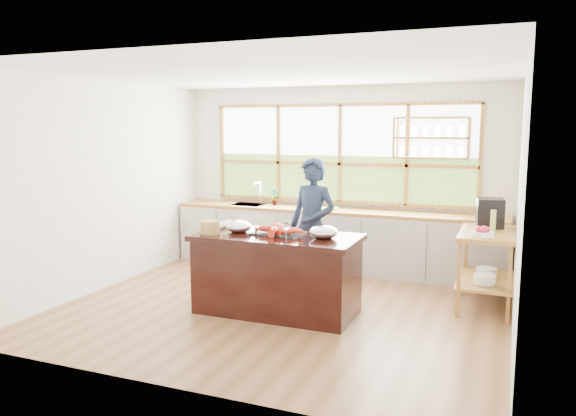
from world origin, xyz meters
The scene contains 18 objects.
ground_plane centered at (0.00, 0.00, 0.00)m, with size 5.00×5.00×0.00m, color #8D613E.
room_shell centered at (0.02, 0.51, 1.75)m, with size 5.02×4.52×2.71m.
back_counter centered at (-0.02, 1.94, 0.45)m, with size 4.90×0.63×0.90m.
right_shelf_unit centered at (2.19, 0.89, 0.60)m, with size 0.62×1.10×0.90m.
island centered at (0.00, -0.20, 0.45)m, with size 1.85×0.90×0.90m.
cook centered at (0.13, 0.63, 0.86)m, with size 0.63×0.41×1.73m, color #19243C.
potted_plant centered at (-0.98, 2.00, 1.03)m, with size 0.13×0.09×0.25m, color slate.
cutting_board centered at (-0.14, 1.94, 0.91)m, with size 0.40×0.30×0.01m, color #52CA49.
espresso_machine centered at (2.19, 1.23, 1.07)m, with size 0.30×0.33×0.35m, color black.
wine_bottle centered at (2.24, 0.90, 1.03)m, with size 0.06×0.06×0.25m, color #99B356.
fruit_bowl centered at (2.14, 0.59, 0.94)m, with size 0.26×0.26×0.11m.
slate_board centered at (-0.01, -0.14, 0.91)m, with size 0.55×0.40×0.02m, color black.
lobster_pile centered at (0.01, -0.17, 0.96)m, with size 0.52×0.48×0.08m.
mixing_bowl_left centered at (-0.47, -0.20, 0.96)m, with size 0.29×0.29×0.14m, color silver.
mixing_bowl_right centered at (0.54, -0.18, 0.97)m, with size 0.31×0.31×0.15m, color silver.
wine_glass centered at (0.25, -0.52, 1.06)m, with size 0.08×0.08×0.22m.
wicker_basket centered at (-0.73, -0.41, 0.97)m, with size 0.23×0.23×0.15m, color tan.
parchment_roll centered at (-0.77, -0.02, 0.94)m, with size 0.08×0.08×0.30m, color silver.
Camera 1 is at (2.43, -5.89, 2.10)m, focal length 35.00 mm.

